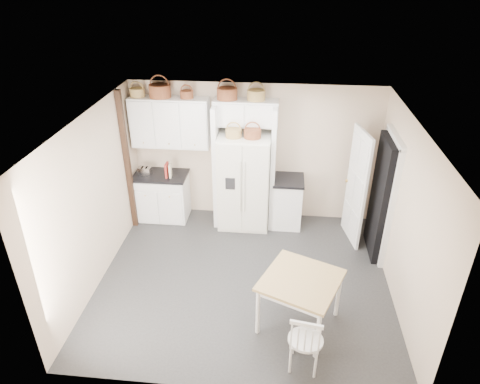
# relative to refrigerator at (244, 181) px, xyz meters

# --- Properties ---
(floor) EXTENTS (4.50, 4.50, 0.00)m
(floor) POSITION_rel_refrigerator_xyz_m (0.15, -1.64, -0.89)
(floor) COLOR #282829
(floor) RESTS_ON ground
(ceiling) EXTENTS (4.50, 4.50, 0.00)m
(ceiling) POSITION_rel_refrigerator_xyz_m (0.15, -1.64, 1.71)
(ceiling) COLOR white
(ceiling) RESTS_ON wall_back
(wall_back) EXTENTS (4.50, 0.00, 4.50)m
(wall_back) POSITION_rel_refrigerator_xyz_m (0.15, 0.36, 0.41)
(wall_back) COLOR beige
(wall_back) RESTS_ON floor
(wall_left) EXTENTS (0.00, 4.00, 4.00)m
(wall_left) POSITION_rel_refrigerator_xyz_m (-2.10, -1.64, 0.41)
(wall_left) COLOR beige
(wall_left) RESTS_ON floor
(wall_right) EXTENTS (0.00, 4.00, 4.00)m
(wall_right) POSITION_rel_refrigerator_xyz_m (2.40, -1.64, 0.41)
(wall_right) COLOR beige
(wall_right) RESTS_ON floor
(refrigerator) EXTENTS (0.92, 0.74, 1.78)m
(refrigerator) POSITION_rel_refrigerator_xyz_m (0.00, 0.00, 0.00)
(refrigerator) COLOR silver
(refrigerator) RESTS_ON floor
(base_cab_left) EXTENTS (0.95, 0.60, 0.88)m
(base_cab_left) POSITION_rel_refrigerator_xyz_m (-1.58, 0.06, -0.45)
(base_cab_left) COLOR white
(base_cab_left) RESTS_ON floor
(base_cab_right) EXTENTS (0.52, 0.62, 0.91)m
(base_cab_right) POSITION_rel_refrigerator_xyz_m (0.80, 0.06, -0.43)
(base_cab_right) COLOR white
(base_cab_right) RESTS_ON floor
(dining_table) EXTENTS (1.25, 1.25, 0.79)m
(dining_table) POSITION_rel_refrigerator_xyz_m (0.98, -2.51, -0.49)
(dining_table) COLOR #9D7545
(dining_table) RESTS_ON floor
(windsor_chair) EXTENTS (0.48, 0.45, 0.88)m
(windsor_chair) POSITION_rel_refrigerator_xyz_m (1.04, -3.20, -0.45)
(windsor_chair) COLOR white
(windsor_chair) RESTS_ON floor
(counter_left) EXTENTS (0.99, 0.64, 0.04)m
(counter_left) POSITION_rel_refrigerator_xyz_m (-1.58, 0.06, 0.01)
(counter_left) COLOR black
(counter_left) RESTS_ON base_cab_left
(counter_right) EXTENTS (0.56, 0.66, 0.04)m
(counter_right) POSITION_rel_refrigerator_xyz_m (0.80, 0.06, 0.04)
(counter_right) COLOR black
(counter_right) RESTS_ON base_cab_right
(toaster) EXTENTS (0.25, 0.17, 0.17)m
(toaster) POSITION_rel_refrigerator_xyz_m (-1.85, -0.02, 0.12)
(toaster) COLOR silver
(toaster) RESTS_ON counter_left
(cookbook_red) EXTENTS (0.04, 0.18, 0.27)m
(cookbook_red) POSITION_rel_refrigerator_xyz_m (-1.43, -0.02, 0.17)
(cookbook_red) COLOR #A52B24
(cookbook_red) RESTS_ON counter_left
(cookbook_cream) EXTENTS (0.06, 0.17, 0.25)m
(cookbook_cream) POSITION_rel_refrigerator_xyz_m (-1.37, -0.02, 0.16)
(cookbook_cream) COLOR beige
(cookbook_cream) RESTS_ON counter_left
(basket_upper_a) EXTENTS (0.26, 0.26, 0.15)m
(basket_upper_a) POSITION_rel_refrigerator_xyz_m (-1.89, 0.19, 1.54)
(basket_upper_a) COLOR olive
(basket_upper_a) RESTS_ON upper_cabinet
(basket_upper_b) EXTENTS (0.38, 0.38, 0.22)m
(basket_upper_b) POSITION_rel_refrigerator_xyz_m (-1.48, 0.19, 1.57)
(basket_upper_b) COLOR #522416
(basket_upper_b) RESTS_ON upper_cabinet
(basket_upper_c) EXTENTS (0.23, 0.23, 0.13)m
(basket_upper_c) POSITION_rel_refrigerator_xyz_m (-1.02, 0.19, 1.53)
(basket_upper_c) COLOR #522416
(basket_upper_c) RESTS_ON upper_cabinet
(basket_bridge_a) EXTENTS (0.35, 0.35, 0.20)m
(basket_bridge_a) POSITION_rel_refrigerator_xyz_m (-0.32, 0.19, 1.56)
(basket_bridge_a) COLOR #522416
(basket_bridge_a) RESTS_ON bridge_cabinet
(basket_bridge_b) EXTENTS (0.31, 0.31, 0.18)m
(basket_bridge_b) POSITION_rel_refrigerator_xyz_m (0.17, 0.19, 1.55)
(basket_bridge_b) COLOR olive
(basket_bridge_b) RESTS_ON bridge_cabinet
(basket_fridge_a) EXTENTS (0.28, 0.28, 0.15)m
(basket_fridge_a) POSITION_rel_refrigerator_xyz_m (-0.18, -0.10, 0.96)
(basket_fridge_a) COLOR olive
(basket_fridge_a) RESTS_ON refrigerator
(basket_fridge_b) EXTENTS (0.29, 0.29, 0.16)m
(basket_fridge_b) POSITION_rel_refrigerator_xyz_m (0.14, -0.10, 0.97)
(basket_fridge_b) COLOR #522416
(basket_fridge_b) RESTS_ON refrigerator
(upper_cabinet) EXTENTS (1.40, 0.34, 0.90)m
(upper_cabinet) POSITION_rel_refrigerator_xyz_m (-1.35, 0.19, 1.01)
(upper_cabinet) COLOR white
(upper_cabinet) RESTS_ON wall_back
(bridge_cabinet) EXTENTS (1.12, 0.34, 0.45)m
(bridge_cabinet) POSITION_rel_refrigerator_xyz_m (-0.00, 0.19, 1.24)
(bridge_cabinet) COLOR white
(bridge_cabinet) RESTS_ON wall_back
(fridge_panel_left) EXTENTS (0.08, 0.60, 2.30)m
(fridge_panel_left) POSITION_rel_refrigerator_xyz_m (-0.51, 0.06, 0.26)
(fridge_panel_left) COLOR white
(fridge_panel_left) RESTS_ON floor
(fridge_panel_right) EXTENTS (0.08, 0.60, 2.30)m
(fridge_panel_right) POSITION_rel_refrigerator_xyz_m (0.51, 0.06, 0.26)
(fridge_panel_right) COLOR white
(fridge_panel_right) RESTS_ON floor
(trim_post) EXTENTS (0.09, 0.09, 2.60)m
(trim_post) POSITION_rel_refrigerator_xyz_m (-2.05, -0.29, 0.41)
(trim_post) COLOR black
(trim_post) RESTS_ON floor
(doorway_void) EXTENTS (0.18, 0.85, 2.05)m
(doorway_void) POSITION_rel_refrigerator_xyz_m (2.31, -0.64, 0.14)
(doorway_void) COLOR black
(doorway_void) RESTS_ON floor
(door_slab) EXTENTS (0.21, 0.79, 2.05)m
(door_slab) POSITION_rel_refrigerator_xyz_m (1.95, -0.31, 0.14)
(door_slab) COLOR white
(door_slab) RESTS_ON floor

